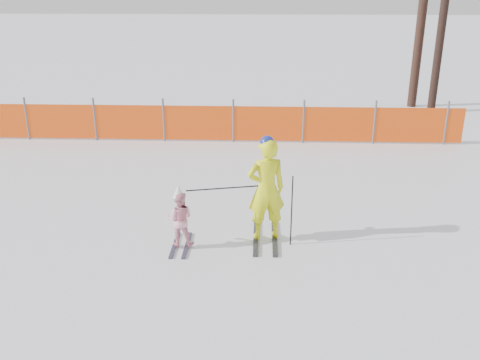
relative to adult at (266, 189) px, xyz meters
name	(u,v)px	position (x,y,z in m)	size (l,w,h in m)	color
ground	(239,241)	(-0.48, -0.12, -0.98)	(120.00, 120.00, 0.00)	white
adult	(266,189)	(0.00, 0.00, 0.00)	(0.77, 1.38, 1.96)	black
child	(180,218)	(-1.50, -0.34, -0.44)	(0.49, 0.96, 1.18)	black
ski_poles	(258,200)	(-0.15, -0.19, -0.13)	(1.85, 0.31, 1.31)	black
safety_fence	(172,122)	(-2.68, 6.07, -0.42)	(16.52, 0.06, 1.25)	#595960
tree_trunks	(429,14)	(5.56, 10.55, 2.27)	(0.76, 1.15, 7.32)	#321D16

